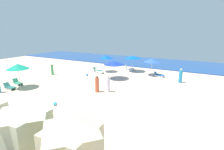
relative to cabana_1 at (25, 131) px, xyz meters
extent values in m
plane|color=beige|center=(-0.89, 2.99, -1.38)|extent=(60.00, 60.00, 0.00)
cube|color=#1D4792|center=(-0.89, 27.72, -1.32)|extent=(60.00, 10.53, 0.12)
cube|color=#BBC19A|center=(0.00, 0.00, -0.24)|extent=(1.90, 1.98, 2.28)
pyramid|color=silver|center=(0.00, 0.00, 1.10)|extent=(2.10, 2.18, 0.42)
pyramid|color=beige|center=(2.84, 0.05, 1.18)|extent=(2.09, 2.12, 0.55)
cylinder|color=silver|center=(-2.90, 14.41, -0.48)|extent=(0.05, 0.05, 1.80)
cone|color=#1937BA|center=(-2.90, 14.41, 0.66)|extent=(2.48, 2.48, 0.47)
cylinder|color=silver|center=(-5.66, 17.25, -0.40)|extent=(0.05, 0.05, 1.96)
cone|color=blue|center=(-5.66, 17.25, 0.82)|extent=(1.91, 1.91, 0.49)
cube|color=silver|center=(-5.98, 15.71, -1.29)|extent=(1.03, 0.14, 0.19)
cube|color=silver|center=(-6.03, 16.23, -1.29)|extent=(1.03, 0.14, 0.19)
cube|color=silver|center=(-6.01, 15.97, -1.17)|extent=(1.20, 0.71, 0.06)
cube|color=silver|center=(-6.53, 15.92, -0.94)|extent=(0.40, 0.61, 0.48)
cube|color=silver|center=(-6.57, 16.15, -1.27)|extent=(1.03, 0.07, 0.23)
cube|color=silver|center=(-6.59, 16.66, -1.27)|extent=(1.03, 0.07, 0.23)
cube|color=#1F6E68|center=(-6.58, 16.41, -1.13)|extent=(1.16, 0.63, 0.06)
cube|color=#1F6E68|center=(-7.10, 16.39, -0.92)|extent=(0.37, 0.58, 0.43)
cylinder|color=silver|center=(-2.37, 19.28, -0.41)|extent=(0.05, 0.05, 1.95)
cone|color=blue|center=(-2.37, 19.28, 0.77)|extent=(2.45, 2.45, 0.40)
cube|color=silver|center=(-3.06, 19.74, -1.27)|extent=(1.20, 0.09, 0.23)
cube|color=silver|center=(-3.08, 20.21, -1.27)|extent=(1.20, 0.09, 0.23)
cube|color=#EBE7CD|center=(-3.07, 19.98, -1.12)|extent=(1.36, 0.62, 0.06)
cube|color=#EBE7CD|center=(-3.68, 19.95, -0.87)|extent=(0.37, 0.55, 0.54)
cylinder|color=silver|center=(-9.92, 6.48, -0.36)|extent=(0.05, 0.05, 2.04)
cone|color=#139671|center=(-9.92, 6.48, 0.93)|extent=(2.21, 2.21, 0.54)
cube|color=silver|center=(-11.05, 6.73, -1.27)|extent=(1.05, 0.17, 0.22)
cube|color=silver|center=(-10.99, 7.21, -1.27)|extent=(1.05, 0.17, 0.22)
cube|color=#2B8260|center=(-11.02, 6.97, -1.13)|extent=(1.23, 0.71, 0.06)
cube|color=#2B8260|center=(-11.55, 7.03, -0.92)|extent=(0.37, 0.57, 0.44)
cube|color=silver|center=(-10.31, 5.37, -1.28)|extent=(1.04, 0.07, 0.21)
cube|color=silver|center=(-10.33, 5.88, -1.28)|extent=(1.04, 0.07, 0.21)
cube|color=#2B6861|center=(-10.32, 5.63, -1.14)|extent=(1.18, 0.63, 0.06)
cube|color=#2B6861|center=(-10.85, 5.61, -0.94)|extent=(0.40, 0.58, 0.44)
cylinder|color=silver|center=(0.73, 18.32, -0.47)|extent=(0.05, 0.05, 1.83)
cone|color=blue|center=(0.73, 18.32, 0.68)|extent=(2.17, 2.17, 0.47)
cube|color=silver|center=(1.94, 17.78, -1.27)|extent=(1.08, 0.06, 0.22)
cube|color=silver|center=(1.95, 18.28, -1.27)|extent=(1.08, 0.06, 0.22)
cube|color=#1459A1|center=(1.95, 18.03, -1.13)|extent=(1.21, 0.61, 0.06)
cube|color=#1459A1|center=(1.40, 18.04, -0.94)|extent=(0.31, 0.56, 0.41)
cylinder|color=silver|center=(-1.12, 9.86, -0.64)|extent=(0.41, 0.41, 1.49)
sphere|color=beige|center=(-1.12, 9.86, 0.20)|extent=(0.20, 0.20, 0.20)
cylinder|color=#D25E3B|center=(-2.07, 9.30, -0.67)|extent=(0.55, 0.55, 1.43)
sphere|color=#8B6247|center=(-2.07, 9.30, 0.16)|extent=(0.25, 0.25, 0.25)
cylinder|color=#3EA356|center=(-11.29, 12.22, -0.74)|extent=(0.45, 0.45, 1.29)
sphere|color=tan|center=(-11.29, 12.22, 0.01)|extent=(0.23, 0.23, 0.23)
cylinder|color=#2994CA|center=(4.67, 16.65, -0.66)|extent=(0.55, 0.55, 1.44)
sphere|color=beige|center=(4.67, 16.65, 0.16)|extent=(0.24, 0.24, 0.24)
sphere|color=#3CA5D1|center=(-3.33, 4.97, -1.23)|extent=(0.31, 0.31, 0.31)
sphere|color=#378BDD|center=(-6.70, 13.91, -1.23)|extent=(0.31, 0.31, 0.31)
camera|label=1|loc=(7.07, -4.45, 4.54)|focal=28.16mm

